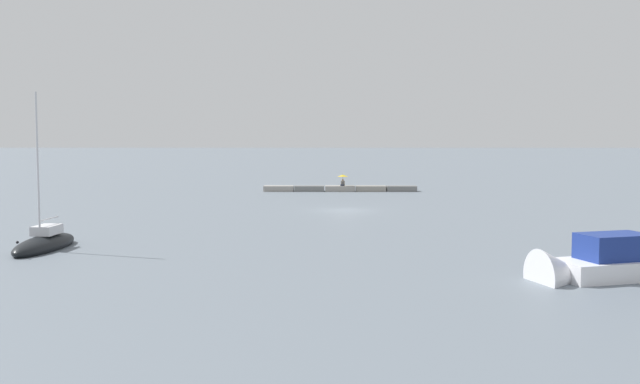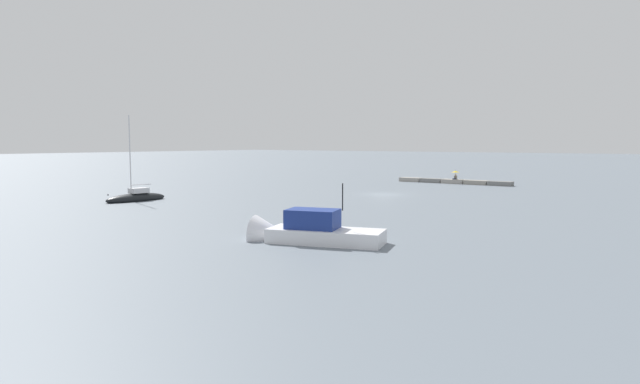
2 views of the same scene
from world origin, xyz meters
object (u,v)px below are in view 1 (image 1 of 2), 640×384
person_seated_grey_left (343,183)px  motorboat_white_near (604,268)px  sailboat_black_near (45,244)px  umbrella_open_yellow (343,176)px

person_seated_grey_left → motorboat_white_near: bearing=113.6°
sailboat_black_near → motorboat_white_near: 28.06m
person_seated_grey_left → sailboat_black_near: size_ratio=0.08×
sailboat_black_near → motorboat_white_near: (-26.94, 7.87, 0.15)m
umbrella_open_yellow → motorboat_white_near: size_ratio=0.15×
person_seated_grey_left → umbrella_open_yellow: (-0.02, 0.05, 0.84)m
person_seated_grey_left → motorboat_white_near: 48.80m
umbrella_open_yellow → motorboat_white_near: bearing=102.0°
person_seated_grey_left → sailboat_black_near: bearing=78.7°
motorboat_white_near → person_seated_grey_left: bearing=-5.4°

